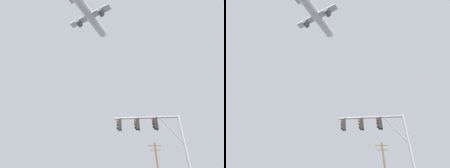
% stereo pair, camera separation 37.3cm
% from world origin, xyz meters
% --- Properties ---
extents(signal_pole_near, '(5.28, 0.72, 6.51)m').
position_xyz_m(signal_pole_near, '(4.29, 6.38, 5.00)').
color(signal_pole_near, gray).
rests_on(signal_pole_near, ground).
extents(utility_pole, '(2.20, 0.28, 8.44)m').
position_xyz_m(utility_pole, '(8.41, 23.66, 4.51)').
color(utility_pole, brown).
rests_on(utility_pole, ground).
extents(airplane, '(15.92, 20.62, 6.00)m').
position_xyz_m(airplane, '(-6.93, 31.04, 54.83)').
color(airplane, white).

